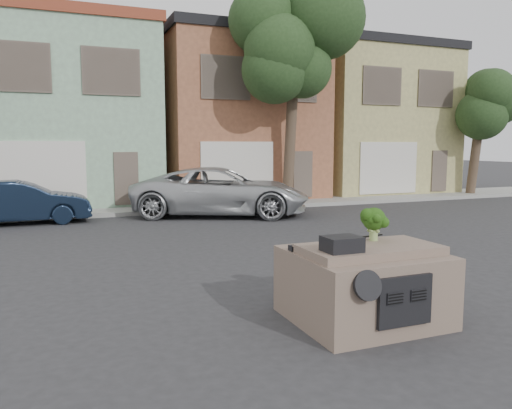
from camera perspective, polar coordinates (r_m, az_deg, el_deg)
ground_plane at (r=10.07m, az=2.38°, el=-7.62°), size 120.00×120.00×0.00m
sidewalk at (r=19.95m, az=-10.12°, el=-0.31°), size 40.00×3.00×0.15m
townhouse_mint at (r=23.42m, az=-20.90°, el=9.46°), size 7.20×8.20×7.55m
townhouse_tan at (r=24.75m, az=-3.02°, el=9.73°), size 7.20×8.20×7.55m
townhouse_beige at (r=28.09m, az=11.81°, el=9.25°), size 7.20×8.20×7.55m
navy_sedan at (r=17.62m, az=-25.12°, el=-2.02°), size 4.20×1.50×1.38m
silver_pickup at (r=17.93m, az=-3.97°, el=-1.25°), size 6.85×5.10×1.73m
tree_near at (r=20.82m, az=3.93°, el=11.59°), size 4.40×4.00×8.50m
tree_far at (r=26.67m, az=23.80°, el=7.29°), size 3.20×3.00×6.00m
car_dashboard at (r=7.39m, az=12.12°, el=-8.63°), size 2.00×1.80×1.12m
instrument_hump at (r=6.64m, az=9.79°, el=-4.47°), size 0.48×0.38×0.20m
wiper_arm at (r=7.72m, az=12.37°, el=-3.62°), size 0.69×0.15×0.02m
broccoli at (r=7.46m, az=13.31°, el=-2.15°), size 0.46×0.46×0.50m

